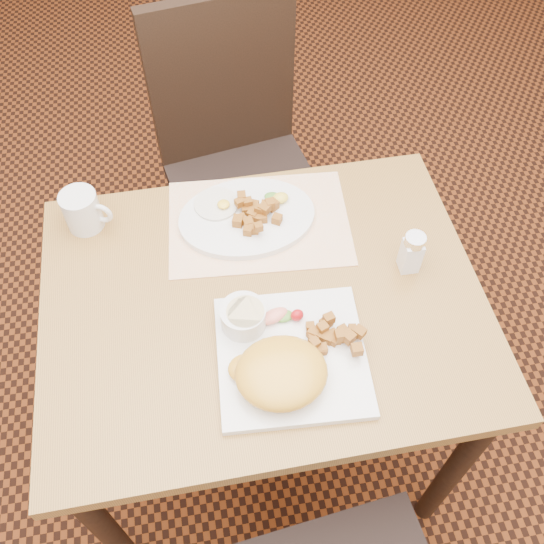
{
  "coord_description": "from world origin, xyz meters",
  "views": [
    {
      "loc": [
        -0.1,
        -0.67,
        1.78
      ],
      "look_at": [
        0.02,
        0.01,
        0.82
      ],
      "focal_mm": 40.0,
      "sensor_mm": 36.0,
      "label": 1
    }
  ],
  "objects_px": {
    "table": "(264,326)",
    "plate_square": "(292,356)",
    "chair_far": "(238,154)",
    "coffee_mug": "(83,211)",
    "plate_oval": "(247,218)",
    "salt_shaker": "(412,252)"
  },
  "relations": [
    {
      "from": "salt_shaker",
      "to": "coffee_mug",
      "type": "xyz_separation_m",
      "value": [
        -0.67,
        0.24,
        -0.01
      ]
    },
    {
      "from": "table",
      "to": "salt_shaker",
      "type": "height_order",
      "value": "salt_shaker"
    },
    {
      "from": "chair_far",
      "to": "salt_shaker",
      "type": "height_order",
      "value": "chair_far"
    },
    {
      "from": "chair_far",
      "to": "table",
      "type": "bearing_deg",
      "value": 77.38
    },
    {
      "from": "plate_square",
      "to": "salt_shaker",
      "type": "relative_size",
      "value": 2.8
    },
    {
      "from": "chair_far",
      "to": "coffee_mug",
      "type": "height_order",
      "value": "chair_far"
    },
    {
      "from": "plate_square",
      "to": "coffee_mug",
      "type": "bearing_deg",
      "value": 132.99
    },
    {
      "from": "chair_far",
      "to": "plate_square",
      "type": "height_order",
      "value": "chair_far"
    },
    {
      "from": "plate_square",
      "to": "coffee_mug",
      "type": "relative_size",
      "value": 2.58
    },
    {
      "from": "chair_far",
      "to": "plate_oval",
      "type": "height_order",
      "value": "chair_far"
    },
    {
      "from": "table",
      "to": "coffee_mug",
      "type": "height_order",
      "value": "coffee_mug"
    },
    {
      "from": "table",
      "to": "plate_square",
      "type": "distance_m",
      "value": 0.19
    },
    {
      "from": "plate_oval",
      "to": "salt_shaker",
      "type": "bearing_deg",
      "value": -30.92
    },
    {
      "from": "table",
      "to": "chair_far",
      "type": "height_order",
      "value": "chair_far"
    },
    {
      "from": "plate_square",
      "to": "coffee_mug",
      "type": "height_order",
      "value": "coffee_mug"
    },
    {
      "from": "table",
      "to": "plate_square",
      "type": "height_order",
      "value": "plate_square"
    },
    {
      "from": "salt_shaker",
      "to": "coffee_mug",
      "type": "relative_size",
      "value": 0.92
    },
    {
      "from": "table",
      "to": "plate_square",
      "type": "xyz_separation_m",
      "value": [
        0.03,
        -0.14,
        0.12
      ]
    },
    {
      "from": "salt_shaker",
      "to": "plate_square",
      "type": "bearing_deg",
      "value": -149.38
    },
    {
      "from": "chair_far",
      "to": "plate_oval",
      "type": "distance_m",
      "value": 0.5
    },
    {
      "from": "plate_square",
      "to": "chair_far",
      "type": "bearing_deg",
      "value": 89.74
    },
    {
      "from": "table",
      "to": "plate_oval",
      "type": "distance_m",
      "value": 0.24
    }
  ]
}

